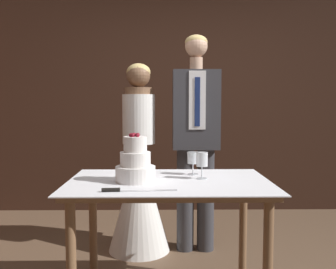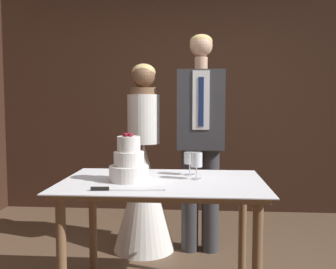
# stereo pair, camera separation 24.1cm
# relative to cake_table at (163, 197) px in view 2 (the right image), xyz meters

# --- Properties ---
(wall_back) EXTENTS (5.00, 0.12, 2.68)m
(wall_back) POSITION_rel_cake_table_xyz_m (0.22, 2.24, 0.63)
(wall_back) COLOR #382116
(wall_back) RESTS_ON ground_plane
(cake_table) EXTENTS (1.26, 0.82, 0.81)m
(cake_table) POSITION_rel_cake_table_xyz_m (0.00, 0.00, 0.00)
(cake_table) COLOR brown
(cake_table) RESTS_ON ground_plane
(tiered_cake) EXTENTS (0.25, 0.25, 0.30)m
(tiered_cake) POSITION_rel_cake_table_xyz_m (-0.21, -0.02, 0.21)
(tiered_cake) COLOR white
(tiered_cake) RESTS_ON cake_table
(cake_knife) EXTENTS (0.41, 0.05, 0.02)m
(cake_knife) POSITION_rel_cake_table_xyz_m (-0.25, -0.29, 0.11)
(cake_knife) COLOR silver
(cake_knife) RESTS_ON cake_table
(wine_glass_near) EXTENTS (0.07, 0.07, 0.17)m
(wine_glass_near) POSITION_rel_cake_table_xyz_m (0.21, 0.06, 0.22)
(wine_glass_near) COLOR silver
(wine_glass_near) RESTS_ON cake_table
(wine_glass_middle) EXTENTS (0.08, 0.08, 0.15)m
(wine_glass_middle) POSITION_rel_cake_table_xyz_m (0.17, 0.20, 0.21)
(wine_glass_middle) COLOR silver
(wine_glass_middle) RESTS_ON cake_table
(bride) EXTENTS (0.54, 0.54, 1.64)m
(bride) POSITION_rel_cake_table_xyz_m (-0.25, 0.93, -0.11)
(bride) COLOR white
(bride) RESTS_ON ground_plane
(groom) EXTENTS (0.40, 0.25, 1.88)m
(groom) POSITION_rel_cake_table_xyz_m (0.25, 0.93, 0.32)
(groom) COLOR #38383D
(groom) RESTS_ON ground_plane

